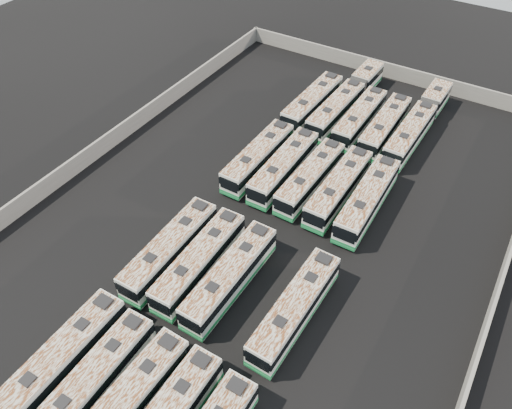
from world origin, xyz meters
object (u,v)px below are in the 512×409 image
object	(u,v)px
bus_midfront_left	(200,261)
bus_midback_center	(310,178)
bus_back_left	(346,99)
bus_back_right	(384,126)
bus_midback_left	(284,167)
bus_midback_far_left	(258,157)
bus_front_far_left	(61,361)
bus_back_far_left	(312,103)
bus_midback_far_right	(367,200)
bus_front_center	(126,404)
bus_midfront_center	(230,277)
bus_midfront_far_right	(295,309)
bus_back_far_right	(418,122)
bus_front_left	(93,382)
bus_midfront_far_left	(170,249)
bus_midback_right	(339,188)
bus_back_center	(359,118)

from	to	relation	value
bus_midfront_left	bus_midback_center	distance (m)	16.08
bus_back_left	bus_back_right	world-z (taller)	bus_back_left
bus_midback_left	bus_back_right	bearing A→B (deg)	62.73
bus_midback_far_left	bus_front_far_left	bearing A→B (deg)	-89.54
bus_midfront_left	bus_midback_center	xyz separation A→B (m)	(3.29, 15.74, -0.03)
bus_back_far_left	bus_midback_far_right	bearing A→B (deg)	-44.32
bus_midfront_left	bus_midback_left	world-z (taller)	bus_midback_left
bus_front_center	bus_back_right	world-z (taller)	bus_back_right
bus_front_far_left	bus_midfront_center	world-z (taller)	bus_front_far_left
bus_front_center	bus_back_left	bearing A→B (deg)	95.18
bus_midfront_far_right	bus_back_far_right	xyz separation A→B (m)	(0.03, 32.12, -0.02)
bus_back_left	bus_back_right	bearing A→B (deg)	-25.25
bus_front_far_left	bus_midback_center	distance (m)	30.00
bus_front_far_left	bus_front_left	xyz separation A→B (m)	(3.28, 0.04, -0.07)
bus_front_far_left	bus_midback_left	xyz separation A→B (m)	(3.18, 29.36, -0.02)
bus_front_center	bus_back_left	size ratio (longest dim) A/B	0.64
bus_midfront_far_left	bus_midfront_left	distance (m)	3.20
bus_front_center	bus_midback_right	size ratio (longest dim) A/B	0.99
bus_midback_left	bus_back_far_left	xyz separation A→B (m)	(-3.20, 13.31, 0.02)
bus_back_far_right	bus_front_far_left	bearing A→B (deg)	-104.83
bus_midback_far_right	bus_midback_center	bearing A→B (deg)	178.08
bus_midfront_far_left	bus_front_left	bearing A→B (deg)	-77.21
bus_midfront_far_left	bus_midfront_center	world-z (taller)	bus_midfront_far_left
bus_midfront_far_left	bus_midback_right	xyz separation A→B (m)	(9.79, 16.07, -0.01)
bus_midback_far_left	bus_back_center	world-z (taller)	bus_midback_far_left
bus_midback_right	bus_back_far_right	xyz separation A→B (m)	(3.28, 16.33, -0.03)
bus_midback_center	bus_midback_far_right	world-z (taller)	bus_midback_far_right
bus_midback_far_left	bus_back_center	distance (m)	14.88
bus_back_far_right	bus_back_far_left	bearing A→B (deg)	-165.89
bus_midback_far_left	bus_midback_center	bearing A→B (deg)	-0.08
bus_midback_right	bus_back_far_left	xyz separation A→B (m)	(-9.83, 13.32, 0.03)
bus_midfront_left	bus_back_left	size ratio (longest dim) A/B	0.65
bus_midback_center	bus_back_center	size ratio (longest dim) A/B	1.00
bus_midback_right	bus_back_center	size ratio (longest dim) A/B	1.02
bus_front_left	bus_midback_far_left	size ratio (longest dim) A/B	0.98
bus_back_left	bus_back_far_right	size ratio (longest dim) A/B	1.01
bus_midback_far_left	bus_back_far_left	size ratio (longest dim) A/B	0.98
bus_front_far_left	bus_back_center	distance (m)	43.13
bus_midback_far_right	bus_midfront_far_left	bearing A→B (deg)	-130.48
bus_midback_right	bus_back_far_left	world-z (taller)	bus_back_far_left
bus_midback_left	bus_midback_center	size ratio (longest dim) A/B	1.03
bus_front_far_left	bus_midback_far_left	size ratio (longest dim) A/B	1.02
bus_front_center	bus_midfront_left	world-z (taller)	bus_midfront_left
bus_midfront_center	bus_back_far_left	size ratio (longest dim) A/B	0.98
bus_midback_left	bus_front_center	bearing A→B (deg)	-83.91
bus_back_far_left	bus_front_center	bearing A→B (deg)	-79.78
bus_midfront_center	bus_midback_far_left	distance (m)	17.15
bus_front_far_left	bus_midback_right	bearing A→B (deg)	70.74
bus_back_center	bus_midback_right	bearing A→B (deg)	-76.25
bus_midfront_far_left	bus_back_right	xyz separation A→B (m)	(9.84, 29.33, -0.03)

